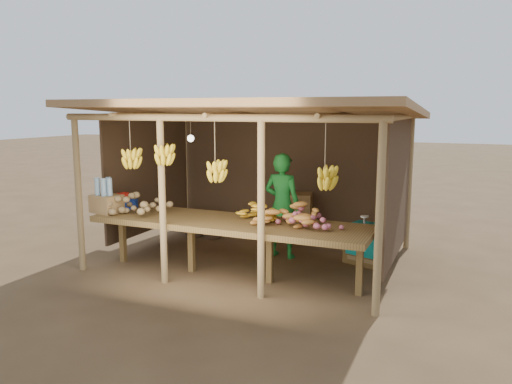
% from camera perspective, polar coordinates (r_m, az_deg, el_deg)
% --- Properties ---
extents(ground, '(60.00, 60.00, 0.00)m').
position_cam_1_polar(ground, '(7.88, 0.00, -7.56)').
color(ground, brown).
rests_on(ground, ground).
extents(stall_structure, '(4.70, 3.50, 2.43)m').
position_cam_1_polar(stall_structure, '(7.39, -0.25, 6.33)').
color(stall_structure, '#95784D').
rests_on(stall_structure, ground).
extents(counter, '(3.90, 1.05, 0.80)m').
position_cam_1_polar(counter, '(6.85, -3.10, -3.77)').
color(counter, brown).
rests_on(counter, ground).
extents(potato_heap, '(1.13, 0.91, 0.37)m').
position_cam_1_polar(potato_heap, '(7.47, -13.53, -0.99)').
color(potato_heap, olive).
rests_on(potato_heap, counter).
extents(sweet_potato_heap, '(1.02, 0.73, 0.36)m').
position_cam_1_polar(sweet_potato_heap, '(6.49, 4.19, -2.36)').
color(sweet_potato_heap, '#BD7B30').
rests_on(sweet_potato_heap, counter).
extents(onion_heap, '(0.90, 0.58, 0.36)m').
position_cam_1_polar(onion_heap, '(6.45, 6.20, -2.44)').
color(onion_heap, '#AC5365').
rests_on(onion_heap, counter).
extents(banana_pile, '(0.59, 0.35, 0.35)m').
position_cam_1_polar(banana_pile, '(6.87, 0.40, -1.71)').
color(banana_pile, gold).
rests_on(banana_pile, counter).
extents(tomato_basin, '(0.44, 0.44, 0.23)m').
position_cam_1_polar(tomato_basin, '(7.97, -14.89, -1.06)').
color(tomato_basin, navy).
rests_on(tomato_basin, counter).
extents(bottle_box, '(0.47, 0.40, 0.52)m').
position_cam_1_polar(bottle_box, '(7.64, -16.73, -0.78)').
color(bottle_box, '#9D7746').
rests_on(bottle_box, counter).
extents(vendor, '(0.64, 0.46, 1.64)m').
position_cam_1_polar(vendor, '(7.77, 3.01, -1.55)').
color(vendor, '#197126').
rests_on(vendor, ground).
extents(tarp_crate, '(0.77, 0.72, 0.75)m').
position_cam_1_polar(tarp_crate, '(7.75, 12.61, -5.71)').
color(tarp_crate, brown).
rests_on(tarp_crate, ground).
extents(carton_stack, '(1.17, 0.50, 0.84)m').
position_cam_1_polar(carton_stack, '(8.84, 3.41, -3.19)').
color(carton_stack, '#9D7746').
rests_on(carton_stack, ground).
extents(burlap_sacks, '(0.79, 0.41, 0.56)m').
position_cam_1_polar(burlap_sacks, '(9.13, -6.03, -3.65)').
color(burlap_sacks, '#483421').
rests_on(burlap_sacks, ground).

